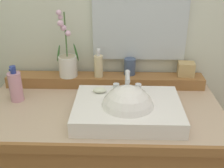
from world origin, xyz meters
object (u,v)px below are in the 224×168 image
object	(u,v)px
sink_basin	(127,111)
trinket_box	(186,69)
soap_dispenser	(98,65)
lotion_bottle	(16,86)
soap_bar	(100,90)
tumbler_cup	(130,67)
potted_plant	(67,61)

from	to	relation	value
sink_basin	trinket_box	world-z (taller)	sink_basin
soap_dispenser	sink_basin	bearing A→B (deg)	-64.32
lotion_bottle	soap_dispenser	bearing A→B (deg)	23.11
soap_bar	tumbler_cup	world-z (taller)	tumbler_cup
tumbler_cup	lotion_bottle	world-z (taller)	lotion_bottle
soap_bar	tumbler_cup	bearing A→B (deg)	58.64
sink_basin	tumbler_cup	bearing A→B (deg)	87.02
sink_basin	soap_bar	size ratio (longest dim) A/B	7.13
soap_bar	soap_dispenser	world-z (taller)	soap_dispenser
sink_basin	lotion_bottle	bearing A→B (deg)	165.26
sink_basin	tumbler_cup	size ratio (longest dim) A/B	5.24
sink_basin	trinket_box	xyz separation A→B (m)	(0.34, 0.36, 0.07)
trinket_box	soap_dispenser	bearing A→B (deg)	-171.38
soap_dispenser	soap_bar	bearing A→B (deg)	-84.55
potted_plant	trinket_box	bearing A→B (deg)	2.06
soap_bar	sink_basin	bearing A→B (deg)	-38.46
soap_bar	potted_plant	bearing A→B (deg)	131.30
sink_basin	lotion_bottle	size ratio (longest dim) A/B	2.59
trinket_box	lotion_bottle	bearing A→B (deg)	-161.84
sink_basin	trinket_box	bearing A→B (deg)	46.33
sink_basin	soap_dispenser	size ratio (longest dim) A/B	3.06
sink_basin	potted_plant	xyz separation A→B (m)	(-0.33, 0.33, 0.11)
tumbler_cup	trinket_box	size ratio (longest dim) A/B	1.04
trinket_box	lotion_bottle	xyz separation A→B (m)	(-0.91, -0.20, -0.02)
sink_basin	lotion_bottle	world-z (taller)	lotion_bottle
tumbler_cup	trinket_box	xyz separation A→B (m)	(0.32, -0.01, -0.01)
soap_bar	lotion_bottle	xyz separation A→B (m)	(-0.44, 0.04, -0.00)
sink_basin	trinket_box	distance (m)	0.50
potted_plant	soap_dispenser	distance (m)	0.18
soap_bar	soap_dispenser	size ratio (longest dim) A/B	0.43
lotion_bottle	sink_basin	bearing A→B (deg)	-14.74
soap_dispenser	trinket_box	bearing A→B (deg)	3.06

